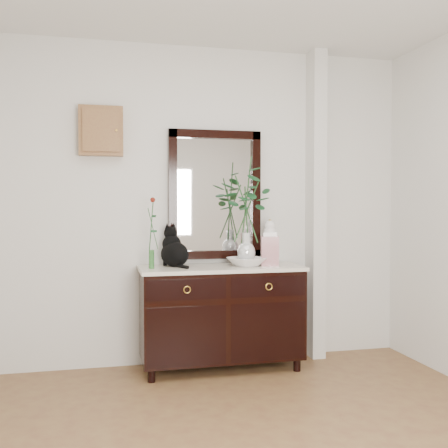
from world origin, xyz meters
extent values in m
cube|color=silver|center=(0.00, 1.98, 1.35)|extent=(3.60, 0.04, 2.70)
cube|color=silver|center=(1.00, 1.90, 1.35)|extent=(0.12, 0.20, 2.70)
cube|color=black|center=(0.10, 1.73, 0.46)|extent=(1.30, 0.50, 0.82)
cube|color=silver|center=(0.10, 1.73, 0.83)|extent=(1.33, 0.52, 0.03)
cube|color=black|center=(0.10, 1.97, 1.44)|extent=(0.80, 0.06, 1.10)
cube|color=white|center=(0.10, 1.98, 1.44)|extent=(0.66, 0.01, 0.96)
cube|color=brown|center=(-0.85, 1.94, 1.95)|extent=(0.35, 0.10, 0.40)
imported|color=white|center=(0.31, 1.70, 0.89)|extent=(0.38, 0.38, 0.07)
camera|label=1|loc=(-0.86, -2.43, 1.35)|focal=42.00mm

